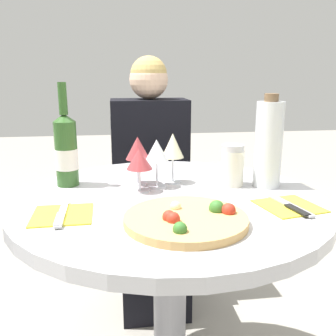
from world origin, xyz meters
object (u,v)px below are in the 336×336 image
Objects in this scene: dining_table at (170,246)px; tall_carafe at (268,144)px; pizza_large at (187,219)px; wine_bottle at (66,150)px; seated_diner at (152,197)px; chair_behind_diner at (149,204)px.

dining_table is 0.44m from tall_carafe.
dining_table is 0.27m from pizza_large.
tall_carafe reaches higher than dining_table.
pizza_large is 0.50m from wine_bottle.
seated_diner is at bearing 117.20° from tall_carafe.
dining_table is at bearing 89.46° from chair_behind_diner.
dining_table is 1.02× the size of chair_behind_diner.
dining_table is 3.05× the size of pizza_large.
chair_behind_diner is at bearing 64.10° from wine_bottle.
pizza_large is 0.43m from tall_carafe.
tall_carafe is at bearing 10.85° from dining_table.
dining_table is at bearing 93.17° from pizza_large.
tall_carafe is (0.63, -0.10, 0.02)m from wine_bottle.
pizza_large is (0.00, -0.88, 0.24)m from seated_diner.
pizza_large is at bearing -48.89° from wine_bottle.
seated_diner is 0.92m from pizza_large.
chair_behind_diner is 2.98× the size of pizza_large.
seated_diner reaches higher than dining_table.
seated_diner is 0.78m from tall_carafe.
dining_table is 0.45m from wine_bottle.
pizza_large is at bearing 90.22° from chair_behind_diner.
seated_diner is at bearing 90.26° from pizza_large.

